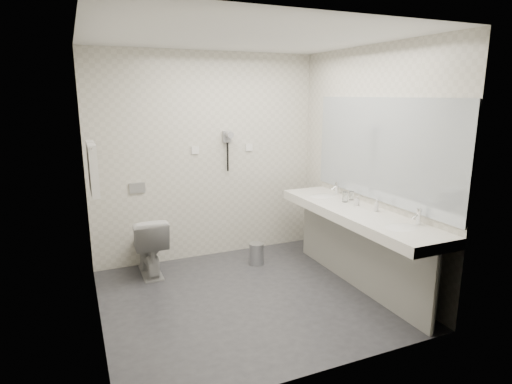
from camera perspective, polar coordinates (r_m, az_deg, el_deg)
name	(u,v)px	position (r m, az deg, el deg)	size (l,w,h in m)	color
floor	(248,297)	(4.42, -1.04, -13.97)	(2.80, 2.80, 0.00)	#2D2E33
ceiling	(247,36)	(3.97, -1.19, 20.16)	(2.80, 2.80, 0.00)	silver
wall_back	(207,158)	(5.22, -6.58, 4.60)	(2.80, 2.80, 0.00)	beige
wall_front	(322,210)	(2.88, 8.80, -2.34)	(2.80, 2.80, 0.00)	beige
wall_left	(89,189)	(3.72, -21.46, 0.38)	(2.60, 2.60, 0.00)	beige
wall_right	(368,166)	(4.72, 14.84, 3.36)	(2.60, 2.60, 0.00)	beige
vanity_counter	(356,214)	(4.49, 13.31, -2.91)	(0.55, 2.20, 0.10)	silver
vanity_panel	(356,253)	(4.64, 13.29, -7.93)	(0.03, 2.15, 0.75)	gray
vanity_post_near	(435,294)	(3.95, 22.86, -12.45)	(0.06, 0.06, 0.75)	silver
vanity_post_far	(308,225)	(5.47, 7.05, -4.43)	(0.06, 0.06, 0.75)	silver
mirror	(381,150)	(4.53, 16.40, 5.43)	(0.02, 2.20, 1.05)	#B2BCC6
basin_near	(401,229)	(4.01, 18.89, -4.70)	(0.40, 0.31, 0.05)	silver
basin_far	(322,197)	(5.00, 8.91, -0.69)	(0.40, 0.31, 0.05)	silver
faucet_near	(419,217)	(4.11, 21.00, -3.11)	(0.04, 0.04, 0.15)	silver
faucet_far	(337,188)	(5.09, 10.80, 0.51)	(0.04, 0.04, 0.15)	silver
soap_bottle_a	(357,201)	(4.63, 13.36, -1.16)	(0.05, 0.05, 0.10)	beige
soap_bottle_c	(376,205)	(4.45, 15.87, -1.75)	(0.05, 0.05, 0.12)	beige
glass_left	(345,197)	(4.76, 11.88, -0.65)	(0.06, 0.06, 0.11)	silver
glass_right	(351,196)	(4.86, 12.66, -0.47)	(0.05, 0.05, 0.10)	silver
toilet	(149,245)	(4.99, -14.21, -6.92)	(0.38, 0.67, 0.68)	silver
flush_plate	(137,188)	(5.08, -15.64, 0.53)	(0.18, 0.02, 0.12)	#B2B5BA
pedal_bin	(256,254)	(5.17, 0.07, -8.36)	(0.18, 0.18, 0.25)	#B2B5BA
bin_lid	(256,244)	(5.12, 0.07, -7.00)	(0.18, 0.18, 0.01)	#B2B5BA
towel_rail	(89,145)	(4.22, -21.45, 5.92)	(0.02, 0.02, 0.62)	silver
towel_near	(94,171)	(4.11, -20.97, 2.69)	(0.07, 0.24, 0.48)	silver
towel_far	(92,166)	(4.39, -21.16, 3.27)	(0.07, 0.24, 0.48)	silver
dryer_cradle	(227,137)	(5.24, -3.92, 7.44)	(0.10, 0.04, 0.14)	gray
dryer_barrel	(229,135)	(5.17, -3.66, 7.70)	(0.08, 0.08, 0.14)	gray
dryer_cord	(228,157)	(5.26, -3.82, 4.71)	(0.02, 0.02, 0.35)	black
switch_plate_a	(195,150)	(5.15, -8.17, 5.57)	(0.09, 0.02, 0.09)	silver
switch_plate_b	(249,147)	(5.38, -0.93, 6.01)	(0.09, 0.02, 0.09)	silver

